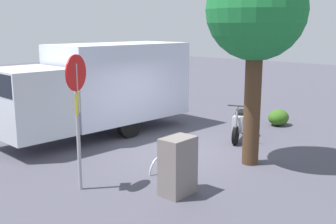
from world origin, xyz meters
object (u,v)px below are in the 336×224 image
object	(u,v)px
motorcycle	(241,123)
box_truck_near	(97,86)
utility_cabinet	(178,166)
bike_rack_hoop	(161,171)
stop_sign	(77,101)
street_tree	(256,13)

from	to	relation	value
motorcycle	box_truck_near	bearing A→B (deg)	-73.27
box_truck_near	utility_cabinet	distance (m)	5.56
motorcycle	utility_cabinet	world-z (taller)	utility_cabinet
bike_rack_hoop	stop_sign	bearing A→B (deg)	-14.75
street_tree	utility_cabinet	bearing A→B (deg)	-2.07
box_truck_near	bike_rack_hoop	bearing A→B (deg)	75.94
stop_sign	box_truck_near	bearing A→B (deg)	-133.33
street_tree	box_truck_near	bearing A→B (deg)	-81.14
stop_sign	utility_cabinet	size ratio (longest dim) A/B	2.36
box_truck_near	bike_rack_hoop	xyz separation A→B (m)	(1.18, 3.90, -1.62)
box_truck_near	stop_sign	size ratio (longest dim) A/B	2.82
box_truck_near	stop_sign	xyz separation A→B (m)	(3.18, 3.37, 0.33)
street_tree	bike_rack_hoop	distance (m)	4.49
box_truck_near	utility_cabinet	size ratio (longest dim) A/B	6.67
stop_sign	street_tree	distance (m)	4.77
bike_rack_hoop	utility_cabinet	bearing A→B (deg)	57.27
street_tree	bike_rack_hoop	bearing A→B (deg)	-33.38
utility_cabinet	street_tree	bearing A→B (deg)	177.93
motorcycle	stop_sign	size ratio (longest dim) A/B	0.60
motorcycle	utility_cabinet	bearing A→B (deg)	-2.36
street_tree	stop_sign	bearing A→B (deg)	-24.73
box_truck_near	stop_sign	world-z (taller)	box_truck_near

